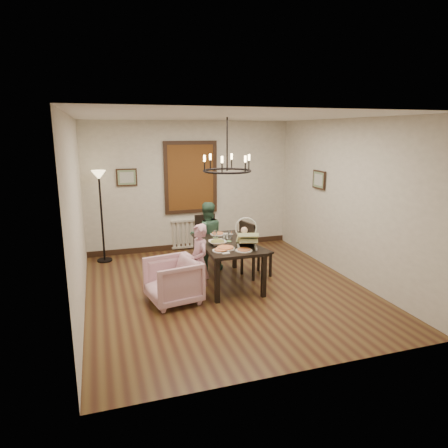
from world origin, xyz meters
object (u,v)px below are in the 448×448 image
dining_table (227,247)px  chair_right (256,248)px  floor_lamp (102,218)px  chair_far (209,240)px  seated_man (207,242)px  armchair (173,281)px  drinking_glass (224,239)px  elderly_woman (199,268)px  baby_bouncer (247,237)px

dining_table → chair_right: size_ratio=1.53×
chair_right → floor_lamp: floor_lamp is taller
chair_far → seated_man: size_ratio=0.89×
chair_far → seated_man: 0.38m
chair_far → armchair: bearing=-128.1°
floor_lamp → seated_man: bearing=-30.7°
chair_far → drinking_glass: chair_far is taller
chair_far → drinking_glass: bearing=-98.9°
chair_right → armchair: bearing=99.8°
dining_table → floor_lamp: size_ratio=0.88×
dining_table → armchair: (-1.03, -0.48, -0.31)m
chair_far → seated_man: seated_man is taller
drinking_glass → floor_lamp: floor_lamp is taller
seated_man → drinking_glass: size_ratio=8.30×
dining_table → floor_lamp: floor_lamp is taller
elderly_woman → floor_lamp: bearing=-158.5°
armchair → dining_table: bearing=104.7°
seated_man → baby_bouncer: 1.29m
seated_man → floor_lamp: bearing=-26.4°
chair_far → floor_lamp: 2.17m
dining_table → chair_right: chair_right is taller
chair_right → armchair: 1.80m
armchair → elderly_woman: (0.42, 0.02, 0.15)m
chair_far → baby_bouncer: size_ratio=1.86×
seated_man → floor_lamp: (-1.86, 1.11, 0.36)m
seated_man → floor_lamp: 2.19m
chair_far → elderly_woman: bearing=-116.5°
chair_far → armchair: 1.95m
dining_table → seated_man: size_ratio=1.47×
seated_man → drinking_glass: (0.07, -0.84, 0.26)m
chair_far → baby_bouncer: bearing=-88.0°
chair_right → armchair: chair_right is taller
chair_far → chair_right: size_ratio=0.93×
seated_man → baby_bouncer: bearing=110.7°
seated_man → dining_table: bearing=103.6°
elderly_woman → drinking_glass: elderly_woman is taller
baby_bouncer → drinking_glass: baby_bouncer is taller
elderly_woman → armchair: bearing=-96.1°
dining_table → armchair: size_ratio=2.08×
drinking_glass → floor_lamp: 2.74m
baby_bouncer → floor_lamp: size_ratio=0.29×
chair_far → chair_right: (0.63, -0.97, 0.04)m
dining_table → elderly_woman: 0.78m
dining_table → seated_man: bearing=100.1°
floor_lamp → dining_table: bearing=-43.9°
seated_man → baby_bouncer: seated_man is taller
dining_table → baby_bouncer: size_ratio=3.06×
chair_far → armchair: size_ratio=1.26×
chair_far → chair_right: chair_right is taller
elderly_woman → seated_man: (0.48, 1.28, 0.04)m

